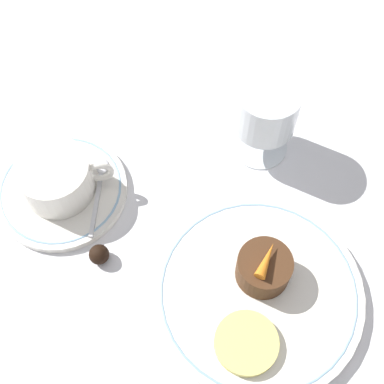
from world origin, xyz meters
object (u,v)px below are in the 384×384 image
object	(u,v)px
coffee_cup	(56,177)
wine_glass	(266,113)
dinner_plate	(258,293)
dessert_cake	(263,265)

from	to	relation	value
coffee_cup	wine_glass	xyz separation A→B (m)	(0.26, 0.04, 0.04)
dinner_plate	coffee_cup	size ratio (longest dim) A/B	2.06
wine_glass	dessert_cake	bearing A→B (deg)	-100.41
dinner_plate	wine_glass	xyz separation A→B (m)	(0.04, 0.20, 0.06)
dinner_plate	wine_glass	distance (m)	0.21
wine_glass	dessert_cake	size ratio (longest dim) A/B	1.82
dinner_plate	wine_glass	bearing A→B (deg)	78.77
wine_glass	coffee_cup	bearing A→B (deg)	-171.93
dessert_cake	wine_glass	bearing A→B (deg)	79.59
wine_glass	dessert_cake	xyz separation A→B (m)	(-0.03, -0.17, -0.04)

